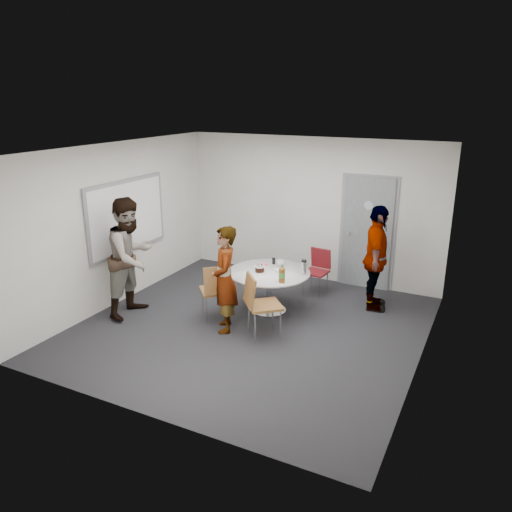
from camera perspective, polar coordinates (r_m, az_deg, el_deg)
The scene contains 15 objects.
floor at distance 7.78m, azimuth -0.58°, elevation -8.13°, with size 5.00×5.00×0.00m, color #242428.
ceiling at distance 7.02m, azimuth -0.65°, elevation 12.06°, with size 5.00×5.00×0.00m, color silver.
wall_back at distance 9.51m, azimuth 6.31°, elevation 5.30°, with size 5.00×5.00×0.00m, color silver.
wall_left at distance 8.68m, azimuth -15.49°, elevation 3.50°, with size 5.00×5.00×0.00m, color silver.
wall_right at distance 6.59m, azimuth 19.13°, elevation -1.42°, with size 5.00×5.00×0.00m, color silver.
wall_front at distance 5.32m, azimuth -13.05°, elevation -5.51°, with size 5.00×5.00×0.00m, color silver.
door at distance 9.26m, azimuth 12.59°, elevation 2.55°, with size 1.02×0.17×2.12m.
whiteboard at distance 8.77m, azimuth -14.49°, elevation 4.42°, with size 0.04×1.90×1.25m.
table at distance 8.09m, azimuth 1.64°, elevation -2.43°, with size 1.33×1.33×0.98m.
chair_near_left at distance 7.78m, azimuth -4.55°, elevation -3.54°, with size 0.65×0.65×0.94m.
chair_near_right at distance 7.23m, azimuth 0.21°, elevation -5.02°, with size 0.68×0.68×0.98m.
chair_far at distance 8.95m, azimuth 7.09°, elevation -1.24°, with size 0.43×0.46×0.82m.
person_main at distance 7.41m, azimuth -3.61°, elevation -2.71°, with size 0.59×0.39×1.62m, color #A5C6EA.
person_left at distance 8.17m, azimuth -14.08°, elevation -0.11°, with size 0.94×0.73×1.93m, color white.
person_right at distance 8.35m, azimuth 13.55°, elevation -0.27°, with size 1.03×0.43×1.76m, color black.
Camera 1 is at (3.19, -6.21, 3.44)m, focal length 35.00 mm.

